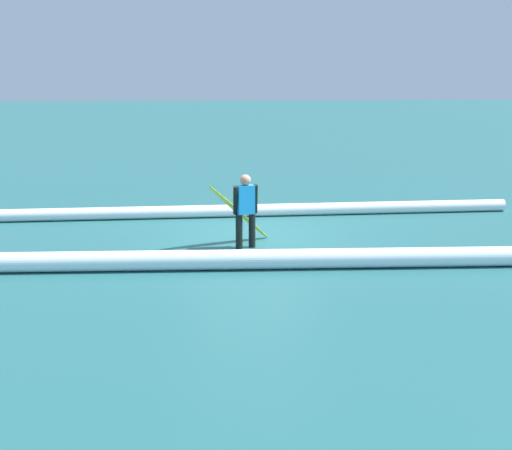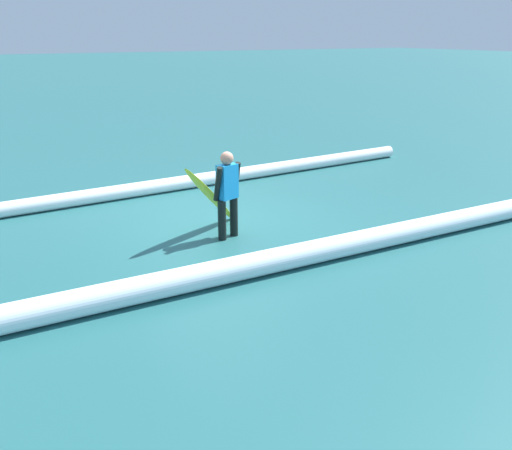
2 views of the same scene
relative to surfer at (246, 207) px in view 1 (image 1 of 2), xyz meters
name	(u,v)px [view 1 (image 1 of 2)]	position (x,y,z in m)	size (l,w,h in m)	color
ground_plane	(253,237)	(-0.22, -0.99, -0.84)	(185.69, 185.69, 0.00)	#225B5D
surfer	(246,207)	(0.00, 0.00, 0.00)	(0.50, 0.37, 1.50)	black
surfboard	(238,212)	(0.13, -0.40, -0.18)	(1.44, 1.14, 1.36)	yellow
wave_crest_foreground	(199,212)	(0.99, -3.17, -0.69)	(0.30, 0.30, 15.78)	white
wave_crest_midground	(271,259)	(-0.37, 1.62, -0.66)	(0.36, 0.36, 20.95)	white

